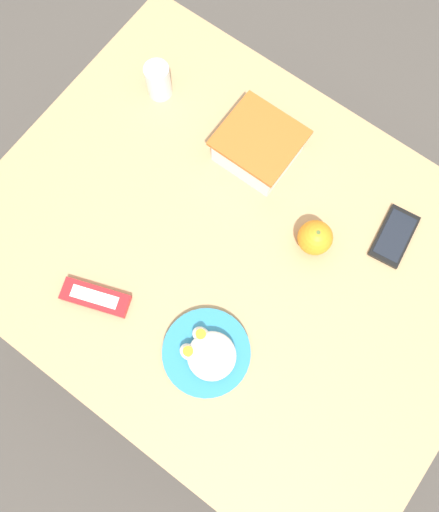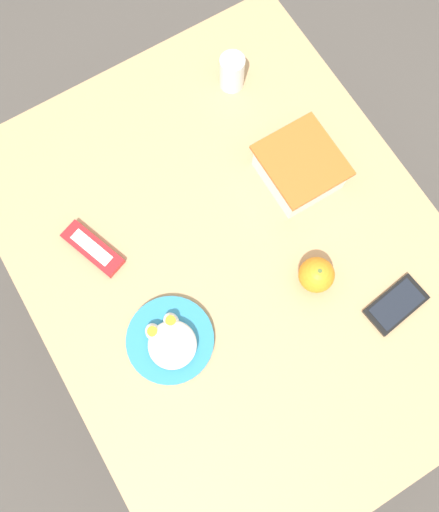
# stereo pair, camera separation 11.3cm
# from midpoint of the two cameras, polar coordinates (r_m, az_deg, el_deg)

# --- Properties ---
(ground_plane) EXTENTS (10.00, 10.00, 0.00)m
(ground_plane) POSITION_cam_midpoint_polar(r_m,az_deg,el_deg) (1.85, 3.01, -6.02)
(ground_plane) COLOR #4C4742
(table) EXTENTS (1.20, 0.94, 0.70)m
(table) POSITION_cam_midpoint_polar(r_m,az_deg,el_deg) (1.23, 4.48, -1.61)
(table) COLOR tan
(table) RESTS_ON ground_plane
(food_container) EXTENTS (0.18, 0.17, 0.09)m
(food_container) POSITION_cam_midpoint_polar(r_m,az_deg,el_deg) (1.21, 11.74, 9.25)
(food_container) COLOR white
(food_container) RESTS_ON table
(orange_fruit) EXTENTS (0.08, 0.08, 0.08)m
(orange_fruit) POSITION_cam_midpoint_polar(r_m,az_deg,el_deg) (1.14, 13.78, -2.65)
(orange_fruit) COLOR orange
(orange_fruit) RESTS_ON table
(rice_plate) EXTENTS (0.19, 0.19, 0.06)m
(rice_plate) POSITION_cam_midpoint_polar(r_m,az_deg,el_deg) (1.11, -2.73, -10.22)
(rice_plate) COLOR teal
(rice_plate) RESTS_ON table
(candy_bar) EXTENTS (0.16, 0.10, 0.02)m
(candy_bar) POSITION_cam_midpoint_polar(r_m,az_deg,el_deg) (1.18, -11.72, 0.32)
(candy_bar) COLOR red
(candy_bar) RESTS_ON table
(cell_phone) EXTENTS (0.09, 0.15, 0.01)m
(cell_phone) POSITION_cam_midpoint_polar(r_m,az_deg,el_deg) (1.22, 22.06, -5.69)
(cell_phone) COLOR black
(cell_phone) RESTS_ON table
(drinking_glass) EXTENTS (0.06, 0.06, 0.09)m
(drinking_glass) POSITION_cam_midpoint_polar(r_m,az_deg,el_deg) (1.31, 4.02, 19.82)
(drinking_glass) COLOR silver
(drinking_glass) RESTS_ON table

